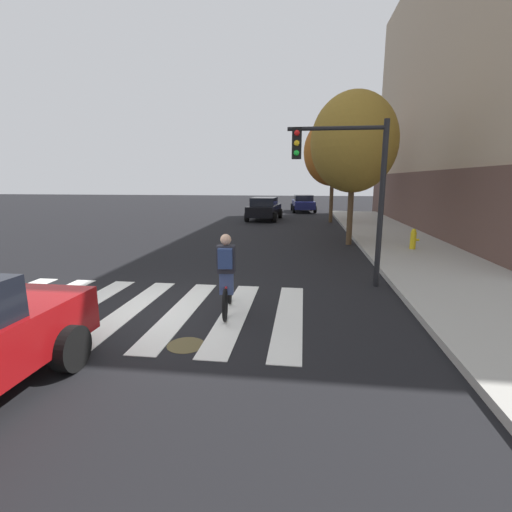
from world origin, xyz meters
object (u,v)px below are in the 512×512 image
(cyclist, at_px, (227,275))
(fire_hydrant, at_px, (413,239))
(sedan_far, at_px, (303,203))
(traffic_light_near, at_px, (349,175))
(street_tree_mid, at_px, (333,152))
(manhole_cover, at_px, (186,345))
(street_tree_near, at_px, (354,143))
(sedan_mid, at_px, (264,208))

(cyclist, xyz_separation_m, fire_hydrant, (5.74, 7.35, -0.31))
(sedan_far, distance_m, traffic_light_near, 23.21)
(cyclist, relative_size, street_tree_mid, 0.25)
(manhole_cover, relative_size, fire_hydrant, 0.82)
(fire_hydrant, bearing_deg, street_tree_mid, 103.41)
(cyclist, xyz_separation_m, traffic_light_near, (2.65, 2.50, 2.02))
(fire_hydrant, height_order, street_tree_mid, street_tree_mid)
(fire_hydrant, bearing_deg, street_tree_near, 144.88)
(manhole_cover, relative_size, street_tree_near, 0.10)
(manhole_cover, relative_size, sedan_far, 0.14)
(fire_hydrant, bearing_deg, cyclist, -127.99)
(sedan_far, relative_size, fire_hydrant, 5.67)
(street_tree_near, distance_m, street_tree_mid, 8.55)
(sedan_far, height_order, cyclist, cyclist)
(sedan_far, height_order, traffic_light_near, traffic_light_near)
(sedan_far, bearing_deg, traffic_light_near, -87.13)
(fire_hydrant, bearing_deg, sedan_mid, 121.97)
(manhole_cover, height_order, traffic_light_near, traffic_light_near)
(manhole_cover, xyz_separation_m, street_tree_near, (3.91, 10.47, 4.25))
(fire_hydrant, relative_size, street_tree_near, 0.12)
(manhole_cover, distance_m, traffic_light_near, 5.82)
(street_tree_mid, bearing_deg, sedan_far, 102.74)
(sedan_far, height_order, street_tree_near, street_tree_near)
(street_tree_near, bearing_deg, manhole_cover, -110.47)
(manhole_cover, xyz_separation_m, traffic_light_near, (3.04, 4.06, 2.86))
(street_tree_mid, bearing_deg, sedan_mid, 167.40)
(traffic_light_near, bearing_deg, cyclist, -136.63)
(cyclist, distance_m, traffic_light_near, 4.17)
(fire_hydrant, bearing_deg, traffic_light_near, -122.53)
(sedan_far, xyz_separation_m, street_tree_mid, (1.84, -8.13, 3.76))
(traffic_light_near, height_order, street_tree_mid, street_tree_mid)
(sedan_mid, xyz_separation_m, cyclist, (1.20, -18.47, 0.04))
(sedan_far, bearing_deg, street_tree_mid, -77.26)
(manhole_cover, height_order, cyclist, cyclist)
(street_tree_mid, bearing_deg, cyclist, -100.80)
(street_tree_mid, bearing_deg, manhole_cover, -101.07)
(fire_hydrant, bearing_deg, sedan_far, 103.11)
(manhole_cover, height_order, sedan_far, sedan_far)
(sedan_mid, relative_size, sedan_far, 1.05)
(sedan_mid, xyz_separation_m, traffic_light_near, (3.85, -15.97, 2.05))
(street_tree_near, bearing_deg, fire_hydrant, -35.12)
(sedan_mid, distance_m, cyclist, 18.51)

